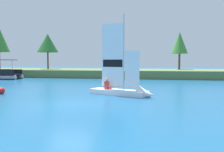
{
  "coord_description": "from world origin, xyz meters",
  "views": [
    {
      "loc": [
        5.14,
        -13.71,
        2.44
      ],
      "look_at": [
        1.03,
        7.23,
        1.2
      ],
      "focal_mm": 40.9,
      "sensor_mm": 36.0,
      "label": 1
    }
  ],
  "objects_px": {
    "shoreline_tree_centre": "(180,43)",
    "channel_buoy": "(2,91)",
    "sailboat": "(127,89)",
    "shoreline_tree_midleft": "(48,43)",
    "pontoon_boat": "(2,74)"
  },
  "relations": [
    {
      "from": "shoreline_tree_centre",
      "to": "sailboat",
      "type": "bearing_deg",
      "value": -101.93
    },
    {
      "from": "shoreline_tree_centre",
      "to": "channel_buoy",
      "type": "distance_m",
      "value": 29.39
    },
    {
      "from": "pontoon_boat",
      "to": "sailboat",
      "type": "bearing_deg",
      "value": -37.36
    },
    {
      "from": "channel_buoy",
      "to": "shoreline_tree_centre",
      "type": "bearing_deg",
      "value": 60.1
    },
    {
      "from": "sailboat",
      "to": "channel_buoy",
      "type": "height_order",
      "value": "sailboat"
    },
    {
      "from": "shoreline_tree_centre",
      "to": "pontoon_boat",
      "type": "distance_m",
      "value": 26.89
    },
    {
      "from": "shoreline_tree_centre",
      "to": "pontoon_boat",
      "type": "relative_size",
      "value": 1.15
    },
    {
      "from": "sailboat",
      "to": "pontoon_boat",
      "type": "height_order",
      "value": "sailboat"
    },
    {
      "from": "shoreline_tree_midleft",
      "to": "shoreline_tree_centre",
      "type": "xyz_separation_m",
      "value": [
        21.62,
        1.86,
        -0.13
      ]
    },
    {
      "from": "shoreline_tree_midleft",
      "to": "pontoon_boat",
      "type": "bearing_deg",
      "value": -106.13
    },
    {
      "from": "shoreline_tree_midleft",
      "to": "channel_buoy",
      "type": "distance_m",
      "value": 24.88
    },
    {
      "from": "shoreline_tree_centre",
      "to": "sailboat",
      "type": "height_order",
      "value": "shoreline_tree_centre"
    },
    {
      "from": "shoreline_tree_midleft",
      "to": "shoreline_tree_centre",
      "type": "relative_size",
      "value": 0.99
    },
    {
      "from": "shoreline_tree_midleft",
      "to": "shoreline_tree_centre",
      "type": "bearing_deg",
      "value": 4.93
    },
    {
      "from": "shoreline_tree_midleft",
      "to": "pontoon_boat",
      "type": "distance_m",
      "value": 10.44
    }
  ]
}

